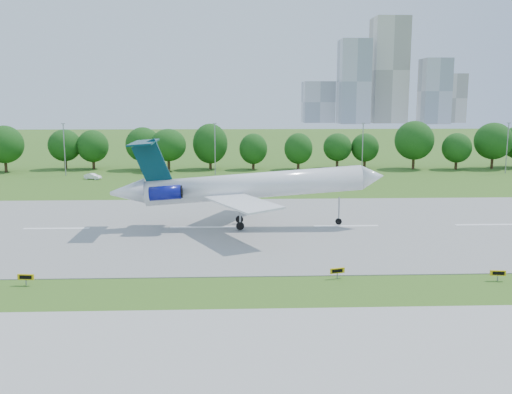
# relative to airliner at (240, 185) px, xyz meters

# --- Properties ---
(ground) EXTENTS (600.00, 600.00, 0.00)m
(ground) POSITION_rel_airliner_xyz_m (14.77, -24.98, -5.90)
(ground) COLOR #36631A
(ground) RESTS_ON ground
(runway) EXTENTS (400.00, 45.00, 0.08)m
(runway) POSITION_rel_airliner_xyz_m (14.77, 0.02, -5.86)
(runway) COLOR gray
(runway) RESTS_ON ground
(taxiway) EXTENTS (400.00, 23.00, 0.08)m
(taxiway) POSITION_rel_airliner_xyz_m (14.77, -42.98, -5.86)
(taxiway) COLOR #ADADA8
(taxiway) RESTS_ON ground
(tree_line) EXTENTS (288.40, 8.40, 10.40)m
(tree_line) POSITION_rel_airliner_xyz_m (14.77, 67.02, 0.28)
(tree_line) COLOR #382314
(tree_line) RESTS_ON ground
(light_poles) EXTENTS (175.90, 0.25, 12.19)m
(light_poles) POSITION_rel_airliner_xyz_m (12.27, 57.02, 0.43)
(light_poles) COLOR gray
(light_poles) RESTS_ON ground
(skyline) EXTENTS (127.00, 52.00, 80.00)m
(skyline) POSITION_rel_airliner_xyz_m (114.93, 365.63, 24.56)
(skyline) COLOR #B2B2B7
(skyline) RESTS_ON ground
(airliner) EXTENTS (37.74, 27.52, 12.24)m
(airliner) POSITION_rel_airliner_xyz_m (0.00, 0.00, 0.00)
(airliner) COLOR white
(airliner) RESTS_ON ground
(taxi_sign_left) EXTENTS (1.59, 0.36, 1.11)m
(taxi_sign_left) POSITION_rel_airliner_xyz_m (-20.75, -24.24, -5.08)
(taxi_sign_left) COLOR gray
(taxi_sign_left) RESTS_ON ground
(taxi_sign_centre) EXTENTS (1.51, 0.56, 1.07)m
(taxi_sign_centre) POSITION_rel_airliner_xyz_m (9.27, -23.30, -5.11)
(taxi_sign_centre) COLOR gray
(taxi_sign_centre) RESTS_ON ground
(taxi_sign_right) EXTENTS (1.51, 0.37, 1.06)m
(taxi_sign_right) POSITION_rel_airliner_xyz_m (24.79, -24.67, -5.12)
(taxi_sign_right) COLOR gray
(taxi_sign_right) RESTS_ON ground
(service_vehicle_a) EXTENTS (4.16, 2.83, 1.30)m
(service_vehicle_a) POSITION_rel_airliner_xyz_m (-32.40, 50.42, -5.25)
(service_vehicle_a) COLOR white
(service_vehicle_a) RESTS_ON ground
(service_vehicle_b) EXTENTS (3.40, 1.97, 1.09)m
(service_vehicle_b) POSITION_rel_airliner_xyz_m (13.65, 53.50, -5.36)
(service_vehicle_b) COLOR silver
(service_vehicle_b) RESTS_ON ground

